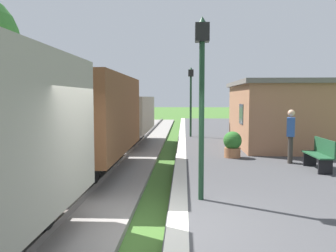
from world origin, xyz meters
name	(u,v)px	position (x,y,z in m)	size (l,w,h in m)	color
ground_plane	(153,241)	(0.00, 0.00, 0.00)	(160.00, 160.00, 0.00)	#3D6628
platform_edge_stripe	(178,226)	(0.40, 0.00, 0.25)	(0.36, 60.00, 0.01)	silver
track_ballast	(9,235)	(-2.40, 0.00, 0.06)	(3.80, 60.00, 0.12)	gray
rail_near	(52,228)	(-1.68, 0.00, 0.19)	(0.07, 60.00, 0.14)	slate
freight_train	(79,124)	(-2.40, 4.07, 1.60)	(2.50, 19.40, 2.72)	gray
station_hut	(275,114)	(4.40, 9.82, 1.65)	(3.50, 5.80, 2.78)	#9E6B4C
bench_near_hut	(320,154)	(4.43, 4.72, 0.72)	(0.42, 1.50, 0.91)	#1E4C2D
person_waiting	(291,134)	(3.90, 5.80, 1.18)	(0.35, 0.44, 1.71)	#38332D
potted_planter	(232,144)	(2.19, 6.78, 0.72)	(0.64, 0.64, 0.92)	#9E6642
lamp_post_near	(202,75)	(0.85, 1.58, 2.80)	(0.28, 0.28, 3.70)	#193823
lamp_post_far	(191,89)	(0.85, 13.42, 2.80)	(0.28, 0.28, 3.70)	#193823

